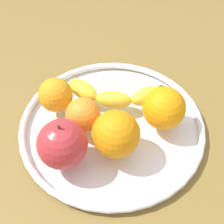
{
  "coord_description": "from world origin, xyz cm",
  "views": [
    {
      "loc": [
        8.47,
        -35.85,
        47.8
      ],
      "look_at": [
        0.0,
        0.0,
        4.8
      ],
      "focal_mm": 51.95,
      "sensor_mm": 36.0,
      "label": 1
    }
  ],
  "objects_px": {
    "banana": "(117,95)",
    "apple": "(62,144)",
    "orange_back_left": "(116,134)",
    "orange_front_right": "(83,115)",
    "orange_center": "(164,108)",
    "orange_back_right": "(56,95)",
    "fruit_bowl": "(112,126)"
  },
  "relations": [
    {
      "from": "banana",
      "to": "apple",
      "type": "distance_m",
      "value": 0.16
    },
    {
      "from": "banana",
      "to": "apple",
      "type": "xyz_separation_m",
      "value": [
        -0.05,
        -0.15,
        0.02
      ]
    },
    {
      "from": "orange_center",
      "to": "orange_back_left",
      "type": "height_order",
      "value": "orange_back_left"
    },
    {
      "from": "orange_back_right",
      "to": "orange_center",
      "type": "bearing_deg",
      "value": 2.33
    },
    {
      "from": "orange_front_right",
      "to": "orange_back_left",
      "type": "bearing_deg",
      "value": -27.38
    },
    {
      "from": "banana",
      "to": "orange_back_right",
      "type": "xyz_separation_m",
      "value": [
        -0.11,
        -0.04,
        0.01
      ]
    },
    {
      "from": "orange_back_right",
      "to": "orange_back_left",
      "type": "bearing_deg",
      "value": -27.64
    },
    {
      "from": "orange_back_right",
      "to": "apple",
      "type": "bearing_deg",
      "value": -64.57
    },
    {
      "from": "apple",
      "to": "fruit_bowl",
      "type": "bearing_deg",
      "value": 57.39
    },
    {
      "from": "banana",
      "to": "orange_center",
      "type": "relative_size",
      "value": 2.65
    },
    {
      "from": "fruit_bowl",
      "to": "orange_back_right",
      "type": "height_order",
      "value": "orange_back_right"
    },
    {
      "from": "banana",
      "to": "orange_center",
      "type": "bearing_deg",
      "value": -25.28
    },
    {
      "from": "orange_front_right",
      "to": "banana",
      "type": "bearing_deg",
      "value": 59.28
    },
    {
      "from": "banana",
      "to": "orange_back_right",
      "type": "relative_size",
      "value": 3.19
    },
    {
      "from": "orange_back_left",
      "to": "banana",
      "type": "bearing_deg",
      "value": 101.9
    },
    {
      "from": "fruit_bowl",
      "to": "apple",
      "type": "xyz_separation_m",
      "value": [
        -0.06,
        -0.09,
        0.05
      ]
    },
    {
      "from": "orange_center",
      "to": "orange_back_right",
      "type": "relative_size",
      "value": 1.2
    },
    {
      "from": "fruit_bowl",
      "to": "apple",
      "type": "relative_size",
      "value": 3.78
    },
    {
      "from": "orange_front_right",
      "to": "orange_center",
      "type": "bearing_deg",
      "value": 16.95
    },
    {
      "from": "orange_back_left",
      "to": "orange_back_right",
      "type": "relative_size",
      "value": 1.26
    },
    {
      "from": "orange_center",
      "to": "orange_back_left",
      "type": "bearing_deg",
      "value": -132.35
    },
    {
      "from": "apple",
      "to": "orange_front_right",
      "type": "distance_m",
      "value": 0.08
    },
    {
      "from": "orange_front_right",
      "to": "orange_back_left",
      "type": "height_order",
      "value": "orange_back_left"
    },
    {
      "from": "fruit_bowl",
      "to": "orange_back_left",
      "type": "xyz_separation_m",
      "value": [
        0.02,
        -0.05,
        0.05
      ]
    },
    {
      "from": "fruit_bowl",
      "to": "orange_back_left",
      "type": "height_order",
      "value": "orange_back_left"
    },
    {
      "from": "fruit_bowl",
      "to": "apple",
      "type": "distance_m",
      "value": 0.12
    },
    {
      "from": "fruit_bowl",
      "to": "apple",
      "type": "height_order",
      "value": "apple"
    },
    {
      "from": "apple",
      "to": "orange_center",
      "type": "height_order",
      "value": "apple"
    },
    {
      "from": "orange_center",
      "to": "orange_back_left",
      "type": "distance_m",
      "value": 0.1
    },
    {
      "from": "orange_front_right",
      "to": "orange_back_right",
      "type": "relative_size",
      "value": 0.97
    },
    {
      "from": "fruit_bowl",
      "to": "orange_back_right",
      "type": "xyz_separation_m",
      "value": [
        -0.11,
        0.01,
        0.04
      ]
    },
    {
      "from": "apple",
      "to": "orange_front_right",
      "type": "xyz_separation_m",
      "value": [
        0.01,
        0.07,
        -0.01
      ]
    }
  ]
}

